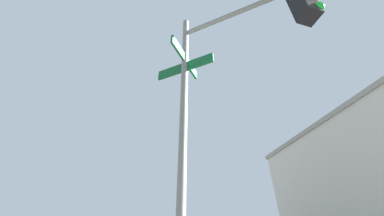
% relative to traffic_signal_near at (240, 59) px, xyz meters
% --- Properties ---
extents(traffic_signal_near, '(1.99, 2.19, 5.53)m').
position_rel_traffic_signal_near_xyz_m(traffic_signal_near, '(0.00, 0.00, 0.00)').
color(traffic_signal_near, slate).
rests_on(traffic_signal_near, ground_plane).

